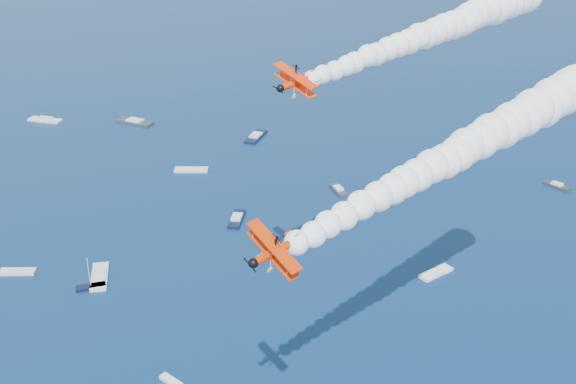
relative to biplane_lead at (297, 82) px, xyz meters
name	(u,v)px	position (x,y,z in m)	size (l,w,h in m)	color
biplane_lead	(297,82)	(0.00, 0.00, 0.00)	(7.76, 8.70, 5.24)	#FF2F05
biplane_trail	(275,251)	(-15.16, -39.14, -5.51)	(6.96, 7.80, 4.70)	red
smoke_trail_lead	(431,32)	(30.02, 13.45, 2.53)	(61.60, 31.47, 12.08)	white
smoke_trail_trail	(462,150)	(14.80, -25.54, -2.98)	(61.47, 31.74, 12.08)	white
spectator_boats	(165,198)	(-13.03, 77.40, -55.59)	(239.85, 190.12, 0.70)	silver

